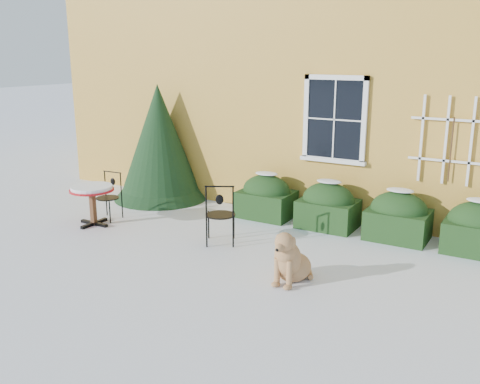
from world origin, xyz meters
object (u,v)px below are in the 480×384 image
Objects in this scene: bistro_table at (92,192)px; patio_chair_far at (109,196)px; dog at (290,261)px; evergreen_shrub at (160,153)px; patio_chair_near at (220,214)px.

patio_chair_far is at bearing 92.16° from bistro_table.
dog reaches higher than bistro_table.
bistro_table is 0.48m from patio_chair_far.
patio_chair_far is at bearing 168.56° from dog.
evergreen_shrub reaches higher than bistro_table.
evergreen_shrub is 3.34m from patio_chair_near.
evergreen_shrub is at bearing 87.66° from patio_chair_far.
dog is (4.45, -2.69, -0.69)m from evergreen_shrub.
patio_chair_near is 1.16× the size of patio_chair_far.
patio_chair_near is at bearing -7.60° from patio_chair_far.
bistro_table is (0.11, -2.19, -0.38)m from evergreen_shrub.
evergreen_shrub is at bearing -63.26° from patio_chair_near.
patio_chair_near reaches higher than patio_chair_far.
patio_chair_near is at bearing 154.32° from dog.
bistro_table is 0.89× the size of patio_chair_far.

